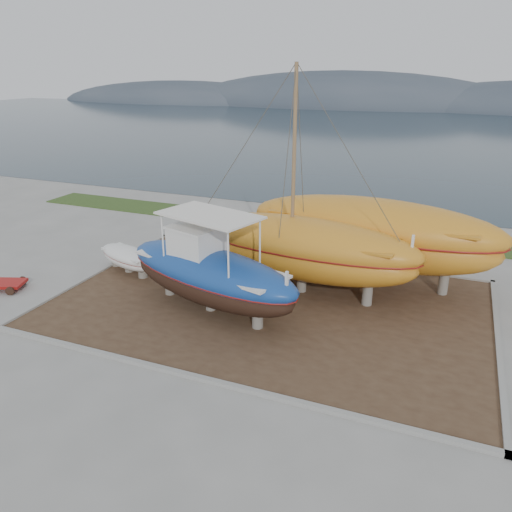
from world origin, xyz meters
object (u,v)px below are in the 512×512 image
at_px(orange_bare_hull, 370,242).
at_px(red_trailer, 5,286).
at_px(white_dinghy, 129,260).
at_px(blue_caique, 209,263).
at_px(orange_sailboat, 305,186).

relative_size(orange_bare_hull, red_trailer, 4.55).
distance_m(white_dinghy, red_trailer, 5.69).
height_order(white_dinghy, orange_bare_hull, orange_bare_hull).
relative_size(blue_caique, white_dinghy, 2.19).
distance_m(white_dinghy, orange_sailboat, 9.76).
bearing_deg(orange_bare_hull, white_dinghy, -158.96).
bearing_deg(orange_sailboat, white_dinghy, -168.44).
bearing_deg(red_trailer, white_dinghy, 23.81).
height_order(blue_caique, red_trailer, blue_caique).
bearing_deg(white_dinghy, orange_sailboat, 26.90).
distance_m(orange_bare_hull, red_trailer, 17.12).
bearing_deg(blue_caique, orange_sailboat, 63.32).
xyz_separation_m(white_dinghy, orange_sailboat, (8.70, 1.00, 4.30)).
bearing_deg(orange_sailboat, orange_bare_hull, 47.82).
height_order(blue_caique, orange_bare_hull, blue_caique).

